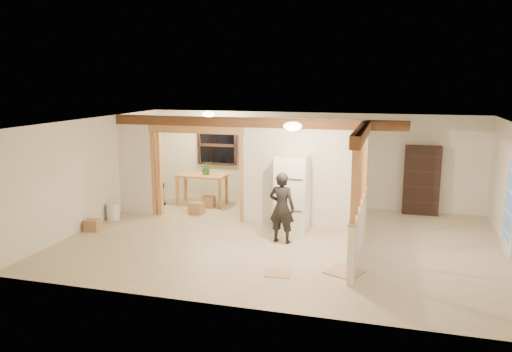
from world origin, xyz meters
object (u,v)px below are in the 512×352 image
(woman, at_px, (282,208))
(bookshelf, at_px, (422,180))
(work_table, at_px, (202,189))
(shop_vac, at_px, (157,194))
(refrigerator, at_px, (292,193))

(woman, height_order, bookshelf, bookshelf)
(woman, height_order, work_table, woman)
(shop_vac, bearing_deg, refrigerator, -17.96)
(refrigerator, distance_m, work_table, 3.32)
(refrigerator, relative_size, shop_vac, 2.84)
(woman, bearing_deg, bookshelf, -125.77)
(refrigerator, xyz_separation_m, work_table, (-2.83, 1.67, -0.43))
(work_table, relative_size, shop_vac, 2.21)
(bookshelf, bearing_deg, work_table, -174.31)
(woman, relative_size, bookshelf, 0.85)
(work_table, distance_m, shop_vac, 1.23)
(bookshelf, bearing_deg, shop_vac, -172.20)
(work_table, bearing_deg, bookshelf, 7.26)
(work_table, xyz_separation_m, shop_vac, (-1.17, -0.37, -0.12))
(woman, relative_size, shop_vac, 2.49)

